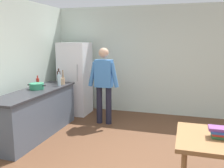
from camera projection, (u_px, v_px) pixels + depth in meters
wall_back at (154, 61)px, 6.18m from camera, size 6.40×0.12×2.70m
kitchen_counter at (36, 113)px, 4.83m from camera, size 0.64×2.20×0.90m
refrigerator at (75, 79)px, 6.23m from camera, size 0.70×0.67×1.80m
person at (104, 81)px, 5.43m from camera, size 0.70×0.22×1.70m
cooking_pot at (37, 86)px, 4.88m from camera, size 0.40×0.28×0.12m
utensil_jar at (62, 81)px, 5.40m from camera, size 0.11×0.11×0.32m
bottle_water_clear at (59, 80)px, 5.23m from camera, size 0.07×0.07×0.30m
bottle_wine_dark at (59, 77)px, 5.49m from camera, size 0.08×0.08×0.34m
bottle_sauce_red at (38, 82)px, 5.11m from camera, size 0.06×0.06×0.24m
book_stack at (221, 133)px, 2.83m from camera, size 0.28×0.18×0.13m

